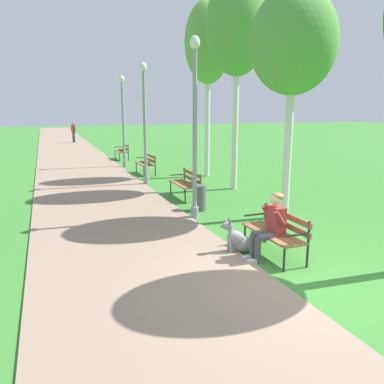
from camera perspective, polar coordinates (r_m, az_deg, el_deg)
ground_plane at (r=6.55m, az=15.04°, el=-12.80°), size 120.00×120.00×0.00m
paved_path at (r=28.90m, az=-18.22°, el=6.35°), size 3.79×60.00×0.04m
park_bench_near at (r=7.38m, az=12.60°, el=-5.49°), size 0.55×1.50×0.85m
park_bench_mid at (r=11.84m, az=-0.82°, el=1.53°), size 0.55×1.50×0.85m
park_bench_far at (r=16.37m, az=-6.80°, el=4.47°), size 0.55×1.50×0.85m
park_bench_furthest at (r=21.30m, az=-10.36°, el=6.17°), size 0.55×1.50×0.85m
person_seated_on_near_bench at (r=7.15m, az=11.68°, el=-4.62°), size 0.74×0.49×1.25m
dog_grey at (r=7.46m, az=6.99°, el=-7.12°), size 0.83×0.34×0.71m
lamp_post_near at (r=9.39m, az=0.41°, el=9.54°), size 0.24×0.24×4.40m
lamp_post_mid at (r=13.88m, az=-7.08°, el=10.14°), size 0.24×0.24×4.29m
lamp_post_far at (r=18.39m, az=-10.25°, el=10.43°), size 0.24×0.24×4.21m
birch_tree_second at (r=9.89m, az=14.92°, el=20.68°), size 2.12×1.94×5.49m
birch_tree_third at (r=13.34m, az=6.81°, el=23.33°), size 2.08×1.84×6.91m
birch_tree_fourth at (r=15.81m, az=2.40°, el=21.26°), size 1.84×1.58×6.81m
litter_bin at (r=10.41m, az=1.11°, el=-0.89°), size 0.36×0.36×0.70m
pedestrian_distant at (r=32.69m, az=-17.29°, el=8.49°), size 0.32×0.22×1.65m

